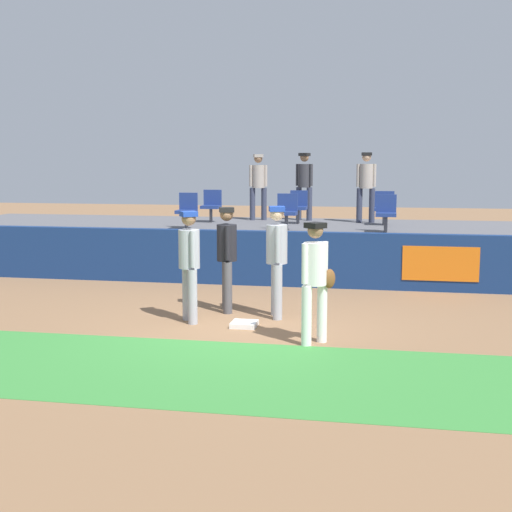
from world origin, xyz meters
TOP-DOWN VIEW (x-y plane):
  - ground_plane at (0.00, 0.00)m, footprint 60.00×60.00m
  - grass_foreground_strip at (0.00, -2.35)m, footprint 18.00×2.80m
  - first_base at (0.15, 0.03)m, footprint 0.40×0.40m
  - player_fielder_home at (1.36, -0.78)m, footprint 0.55×0.47m
  - player_runner_visitor at (0.54, 0.78)m, footprint 0.43×0.51m
  - player_coach_visitor at (-0.79, 0.19)m, footprint 0.48×0.48m
  - player_umpire at (-0.38, 1.07)m, footprint 0.43×0.49m
  - field_wall at (0.02, 3.73)m, footprint 18.00×0.26m
  - bleacher_platform at (0.00, 6.30)m, footprint 18.00×4.80m
  - seat_back_right at (2.27, 6.97)m, footprint 0.48×0.44m
  - seat_back_center at (0.11, 6.97)m, footprint 0.44×0.44m
  - seat_front_left at (-2.30, 5.17)m, footprint 0.44×0.44m
  - seat_front_center at (0.08, 5.17)m, footprint 0.47×0.44m
  - seat_front_right at (2.31, 5.17)m, footprint 0.45×0.44m
  - seat_back_left at (-2.17, 6.97)m, footprint 0.48×0.44m
  - spectator_hooded at (0.13, 8.00)m, footprint 0.48×0.44m
  - spectator_capped at (-1.09, 7.84)m, footprint 0.47×0.43m
  - spectator_casual at (1.79, 7.56)m, footprint 0.50×0.39m

SIDE VIEW (x-z plane):
  - ground_plane at x=0.00m, z-range 0.00..0.00m
  - grass_foreground_strip at x=0.00m, z-range 0.00..0.01m
  - first_base at x=0.15m, z-range 0.00..0.08m
  - bleacher_platform at x=0.00m, z-range 0.00..1.04m
  - field_wall at x=0.02m, z-range 0.00..1.16m
  - player_fielder_home at x=1.36m, z-range 0.14..1.89m
  - player_coach_visitor at x=-0.79m, z-range 0.14..1.96m
  - player_umpire at x=-0.38m, z-range 0.15..1.97m
  - player_runner_visitor at x=0.54m, z-range 0.15..2.02m
  - seat_front_left at x=-2.30m, z-range 1.09..1.93m
  - seat_back_center at x=0.11m, z-range 1.09..1.93m
  - seat_front_right at x=2.31m, z-range 1.09..1.93m
  - seat_front_center at x=0.08m, z-range 1.09..1.93m
  - seat_back_left at x=-2.17m, z-range 1.09..1.93m
  - seat_back_right at x=2.27m, z-range 1.09..1.93m
  - spectator_capped at x=-1.09m, z-range 1.18..2.94m
  - spectator_hooded at x=0.13m, z-range 1.18..2.98m
  - spectator_casual at x=1.79m, z-range 1.18..2.99m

